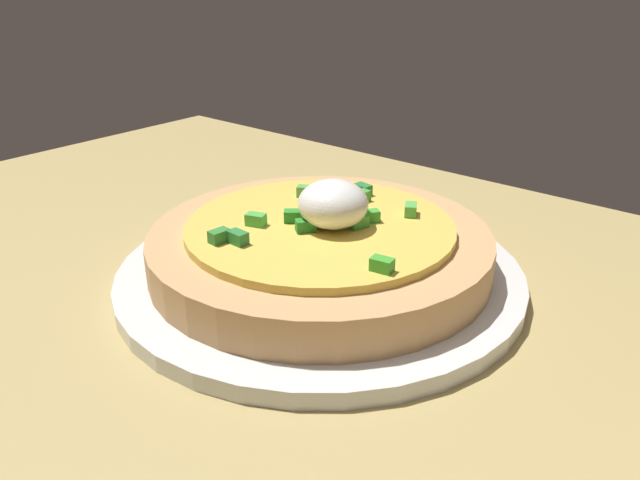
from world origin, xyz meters
TOP-DOWN VIEW (x-y plane):
  - dining_table at (0.00, 0.00)cm, footprint 94.81×70.57cm
  - plate at (2.38, -8.06)cm, footprint 27.77×27.77cm
  - pizza at (2.34, -8.07)cm, footprint 23.16×23.16cm

SIDE VIEW (x-z plane):
  - dining_table at x=0.00cm, z-range 0.00..3.04cm
  - plate at x=2.38cm, z-range 3.04..4.17cm
  - pizza at x=2.34cm, z-range 2.66..9.02cm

